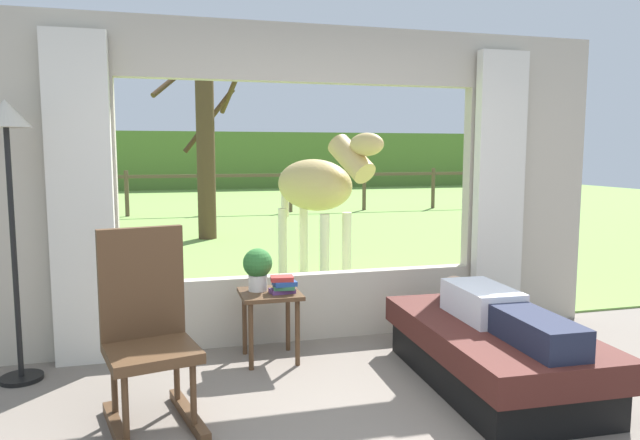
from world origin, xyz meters
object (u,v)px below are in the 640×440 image
Objects in this scene: side_table at (270,304)px; horse at (318,186)px; reclining_person at (498,311)px; recliner_sofa at (492,353)px; book_stack at (283,285)px; floor_lamp_left at (8,156)px; rocking_chair at (147,329)px; pasture_tree at (206,145)px; potted_plant at (258,267)px.

side_table is 2.63m from horse.
recliner_sofa is at bearing 91.92° from reclining_person.
horse is (0.89, 2.39, 0.57)m from book_stack.
floor_lamp_left reaches higher than side_table.
recliner_sofa is 1.21× the size of reclining_person.
floor_lamp_left is (-3.06, 0.90, 1.31)m from recliner_sofa.
rocking_chair is 3.68m from horse.
recliner_sofa is 7.41m from pasture_tree.
book_stack is at bearing 149.69° from recliner_sofa.
rocking_chair is 1.17m from potted_plant.
book_stack is (-1.26, 0.79, 0.36)m from recliner_sofa.
floor_lamp_left is (-1.81, 0.10, 0.94)m from book_stack.
floor_lamp_left is 6.47m from pasture_tree.
potted_plant is 6.30m from pasture_tree.
recliner_sofa is 8.82× the size of book_stack.
rocking_chair is at bearing -136.82° from side_table.
horse is (-0.36, 3.23, 0.63)m from reclining_person.
horse is at bearing 69.49° from book_stack.
floor_lamp_left is at bearing 176.76° from book_stack.
recliner_sofa is at bearing -32.23° from book_stack.
book_stack reaches higher than side_table.
recliner_sofa is at bearing 74.14° from horse.
side_table is (-1.35, 0.85, 0.21)m from recliner_sofa.
book_stack is (0.94, 0.74, 0.04)m from rocking_chair.
book_stack is at bearing 148.09° from reclining_person.
pasture_tree is (0.06, 6.22, 0.98)m from potted_plant.
reclining_person is 1.52m from book_stack.
book_stack is at bearing 47.09° from horse.
horse is 4.11m from pasture_tree.
pasture_tree is at bearing 74.75° from floor_lamp_left.
horse is 0.53× the size of pasture_tree.
potted_plant is (-1.43, 0.96, 0.18)m from reclining_person.
rocking_chair is at bearing -131.93° from potted_plant.
floor_lamp_left is 0.56× the size of pasture_tree.
pasture_tree is at bearing 89.41° from potted_plant.
potted_plant is at bearing 149.36° from recliner_sofa.
potted_plant reaches higher than reclining_person.
floor_lamp_left reaches higher than reclining_person.
book_stack is 0.10× the size of floor_lamp_left.
potted_plant is 1.83m from floor_lamp_left.
floor_lamp_left reaches higher than potted_plant.
rocking_chair is 3.50× the size of potted_plant.
rocking_chair is 0.33× the size of pasture_tree.
floor_lamp_left is 3.56m from horse.
potted_plant is at bearing -90.59° from pasture_tree.
horse is at bearing 64.95° from potted_plant.
pasture_tree is at bearing 70.06° from rocking_chair.
pasture_tree is (-0.02, 6.28, 1.25)m from side_table.
reclining_person is 7.40m from pasture_tree.
pasture_tree is at bearing 102.67° from reclining_person.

